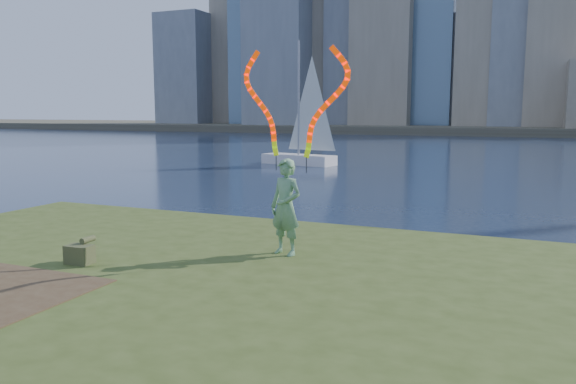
% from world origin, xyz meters
% --- Properties ---
extents(ground, '(320.00, 320.00, 0.00)m').
position_xyz_m(ground, '(0.00, 0.00, 0.00)').
color(ground, '#1A2741').
rests_on(ground, ground).
extents(grassy_knoll, '(20.00, 18.00, 0.80)m').
position_xyz_m(grassy_knoll, '(0.00, -2.30, 0.34)').
color(grassy_knoll, '#3B4C1B').
rests_on(grassy_knoll, ground).
extents(far_shore, '(320.00, 40.00, 1.20)m').
position_xyz_m(far_shore, '(0.00, 95.00, 0.60)').
color(far_shore, '#4A4536').
rests_on(far_shore, ground).
extents(woman_with_ribbons, '(2.06, 0.73, 4.21)m').
position_xyz_m(woman_with_ribbons, '(1.26, 0.98, 2.19)').
color(woman_with_ribbons, '#216E26').
rests_on(woman_with_ribbons, grassy_knoll).
extents(canvas_bag, '(0.48, 0.55, 0.45)m').
position_xyz_m(canvas_bag, '(-1.93, -1.10, 0.99)').
color(canvas_bag, '#454A28').
rests_on(canvas_bag, grassy_knoll).
extents(sailboat, '(5.45, 2.63, 8.18)m').
position_xyz_m(sailboat, '(-8.36, 26.08, 1.41)').
color(sailboat, white).
rests_on(sailboat, ground).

